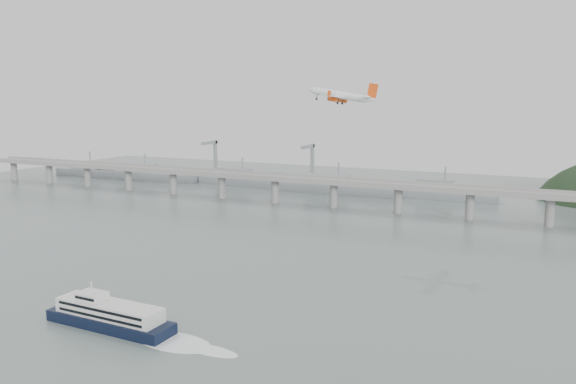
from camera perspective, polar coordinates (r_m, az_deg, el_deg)
The scene contains 5 objects.
ground at distance 243.70m, azimuth -5.63°, elevation -10.31°, with size 900.00×900.00×0.00m, color slate.
bridge at distance 419.05m, azimuth 8.37°, elevation 0.46°, with size 800.00×22.00×23.90m.
distant_fleet at distance 542.05m, azimuth -5.36°, elevation 1.32°, with size 453.00×60.90×40.00m.
ferry at distance 218.57m, azimuth -17.66°, elevation -11.88°, with size 84.96×15.49×16.03m.
airliner at distance 303.96m, azimuth 5.43°, elevation 9.74°, with size 41.95×38.13×11.30m.
Camera 1 is at (118.87, -196.30, 82.00)m, focal length 35.00 mm.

